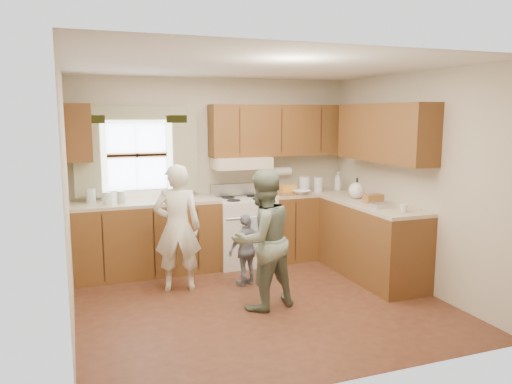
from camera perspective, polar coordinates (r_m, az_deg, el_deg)
name	(u,v)px	position (r m, az deg, el deg)	size (l,w,h in m)	color
room	(260,189)	(5.23, 0.49, 0.39)	(3.80, 3.80, 3.80)	#482316
kitchen_fixtures	(275,206)	(6.51, 2.18, -1.60)	(3.80, 2.25, 2.15)	#4E2D10
stove	(243,230)	(6.80, -1.44, -4.33)	(0.76, 0.67, 1.07)	silver
woman_left	(177,228)	(5.80, -8.97, -4.05)	(0.54, 0.35, 1.47)	silver
woman_right	(263,240)	(5.20, 0.75, -5.48)	(0.71, 0.56, 1.47)	#27402A
child	(247,250)	(5.95, -1.07, -6.63)	(0.50, 0.21, 0.86)	gray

